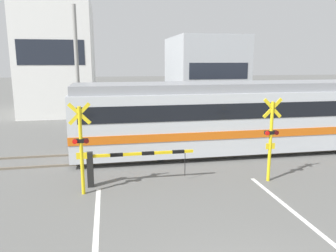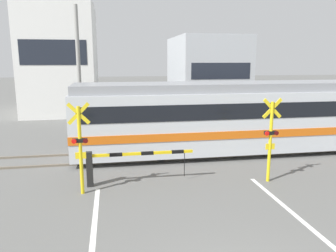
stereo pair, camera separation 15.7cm
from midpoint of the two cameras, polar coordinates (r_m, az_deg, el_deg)
rail_track_near at (r=13.67m, az=-0.15°, el=-5.87°), size 50.00×0.10×0.08m
rail_track_far at (r=15.03m, az=-1.07°, el=-4.27°), size 50.00×0.10×0.08m
commuter_train at (r=15.87m, az=19.92°, el=1.98°), size 18.88×2.71×3.15m
crossing_barrier_near at (r=11.03m, az=-8.70°, el=-6.17°), size 3.57×0.20×1.17m
crossing_barrier_far at (r=17.35m, az=4.52°, el=0.40°), size 3.57×0.20×1.17m
crossing_signal_left at (r=10.29m, az=-14.62°, el=-3.15°), size 0.68×0.15×2.88m
crossing_signal_right at (r=11.55m, az=17.80°, el=-1.76°), size 0.68×0.15×2.88m
pedestrian at (r=19.21m, az=-3.95°, el=2.07°), size 0.38×0.22×1.72m
building_left_of_street at (r=27.66m, az=-17.84°, el=11.07°), size 5.24×7.81×8.38m
building_right_of_street at (r=28.63m, az=6.80°, el=9.15°), size 5.41×7.81×6.01m
utility_pole_streetside at (r=19.08m, az=-15.04°, el=9.27°), size 0.22×0.22×7.03m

